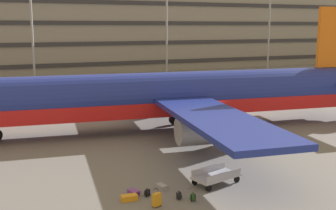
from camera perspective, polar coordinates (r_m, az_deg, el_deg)
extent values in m
plane|color=slate|center=(36.21, 7.50, -2.95)|extent=(600.00, 600.00, 0.00)
cube|color=gray|center=(84.33, -11.08, 9.55)|extent=(178.76, 16.30, 14.36)
cube|color=#2D2D33|center=(76.57, -9.60, 5.47)|extent=(176.97, 0.24, 0.70)
cube|color=#2D2D33|center=(76.34, -9.68, 8.16)|extent=(176.97, 0.24, 0.70)
cube|color=#2D2D33|center=(76.29, -9.77, 10.85)|extent=(176.97, 0.24, 0.70)
cube|color=#2D2D33|center=(76.40, -9.85, 13.54)|extent=(176.97, 0.24, 0.70)
cylinder|color=navy|center=(34.37, -0.58, 1.48)|extent=(34.15, 7.82, 3.56)
cube|color=red|center=(34.54, -0.58, -0.12)|extent=(32.79, 7.58, 1.14)
cube|color=navy|center=(44.22, 18.58, 3.55)|extent=(2.46, 5.53, 0.20)
cube|color=navy|center=(26.46, 6.71, -1.94)|extent=(6.17, 14.71, 0.36)
cube|color=navy|center=(43.20, -2.48, 2.99)|extent=(6.17, 14.71, 0.36)
cylinder|color=#9E9EA3|center=(28.90, 3.77, -3.43)|extent=(2.77, 2.27, 1.96)
cylinder|color=#9E9EA3|center=(40.81, -2.29, 0.72)|extent=(2.77, 2.27, 1.96)
cylinder|color=black|center=(33.84, 2.33, -3.05)|extent=(0.94, 0.46, 0.90)
cylinder|color=slate|center=(33.70, 2.34, -2.06)|extent=(0.20, 0.20, 1.20)
cylinder|color=black|center=(36.65, 0.84, -1.98)|extent=(0.94, 0.46, 0.90)
cylinder|color=slate|center=(36.52, 0.84, -1.06)|extent=(0.20, 0.20, 1.20)
cylinder|color=gray|center=(68.73, -17.99, 11.86)|extent=(0.36, 0.36, 21.12)
cylinder|color=gray|center=(74.38, -0.18, 11.82)|extent=(0.36, 0.36, 20.04)
cylinder|color=gray|center=(85.24, 13.57, 12.27)|extent=(0.36, 0.36, 22.71)
cube|color=orange|center=(20.49, -1.54, -12.61)|extent=(0.48, 0.37, 0.61)
cylinder|color=#333338|center=(20.45, -1.44, -11.41)|extent=(0.02, 0.02, 0.21)
cylinder|color=#333338|center=(20.31, -1.94, -11.58)|extent=(0.02, 0.02, 0.21)
cube|color=black|center=(20.34, -1.69, -11.22)|extent=(0.23, 0.10, 0.02)
cylinder|color=black|center=(20.66, -0.99, -13.40)|extent=(0.04, 0.05, 0.05)
cylinder|color=black|center=(20.45, -1.71, -13.66)|extent=(0.04, 0.05, 0.05)
cylinder|color=black|center=(20.79, -1.37, -13.24)|extent=(0.04, 0.05, 0.05)
cylinder|color=black|center=(20.58, -2.09, -13.50)|extent=(0.04, 0.05, 0.05)
cube|color=orange|center=(21.31, -5.26, -12.34)|extent=(0.82, 0.46, 0.27)
cube|color=black|center=(21.41, -4.15, -12.21)|extent=(0.04, 0.21, 0.02)
cube|color=#72388C|center=(21.97, -4.66, -11.64)|extent=(0.54, 0.70, 0.25)
cube|color=black|center=(21.71, -4.17, -11.91)|extent=(0.20, 0.08, 0.02)
cube|color=gray|center=(22.57, -0.89, -10.98)|extent=(0.48, 0.69, 0.26)
cube|color=black|center=(22.83, -1.36, -10.72)|extent=(0.19, 0.06, 0.02)
ellipsoid|color=black|center=(21.68, -2.84, -11.70)|extent=(0.41, 0.31, 0.41)
ellipsoid|color=black|center=(21.77, -3.00, -11.77)|extent=(0.27, 0.16, 0.18)
torus|color=black|center=(21.57, -2.79, -11.20)|extent=(0.08, 0.03, 0.08)
cube|color=black|center=(21.55, -2.90, -11.85)|extent=(0.04, 0.03, 0.35)
cube|color=black|center=(21.65, -2.46, -11.72)|extent=(0.04, 0.03, 0.35)
ellipsoid|color=black|center=(21.29, 1.52, -12.10)|extent=(0.38, 0.35, 0.42)
ellipsoid|color=black|center=(21.27, 1.74, -12.31)|extent=(0.24, 0.20, 0.19)
torus|color=black|center=(21.22, 1.45, -11.53)|extent=(0.08, 0.05, 0.08)
cube|color=black|center=(21.40, 1.44, -11.98)|extent=(0.04, 0.04, 0.36)
cube|color=black|center=(21.26, 1.18, -12.13)|extent=(0.04, 0.04, 0.36)
ellipsoid|color=#264C26|center=(21.11, 3.36, -12.31)|extent=(0.35, 0.23, 0.43)
ellipsoid|color=#264C26|center=(21.21, 3.29, -12.39)|extent=(0.24, 0.12, 0.19)
torus|color=black|center=(21.00, 3.39, -11.77)|extent=(0.08, 0.02, 0.08)
cube|color=black|center=(21.01, 3.20, -12.42)|extent=(0.04, 0.03, 0.37)
cube|color=black|center=(21.06, 3.67, -12.36)|extent=(0.04, 0.03, 0.37)
cube|color=#B7B7BC|center=(23.34, 6.50, -9.54)|extent=(2.84, 1.88, 0.12)
cylinder|color=#4C4C51|center=(22.38, 3.37, -11.04)|extent=(0.69, 0.22, 0.05)
cube|color=#B7B7BC|center=(22.86, 7.59, -9.47)|extent=(2.41, 0.63, 0.40)
cube|color=#B7B7BC|center=(23.69, 5.47, -8.69)|extent=(2.41, 0.63, 0.40)
cylinder|color=black|center=(22.38, 5.52, -11.07)|extent=(0.37, 0.18, 0.36)
cylinder|color=black|center=(23.15, 3.63, -10.30)|extent=(0.37, 0.18, 0.36)
cylinder|color=black|center=(23.76, 9.26, -9.86)|extent=(0.37, 0.18, 0.36)
cylinder|color=black|center=(24.48, 7.37, -9.18)|extent=(0.37, 0.18, 0.36)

